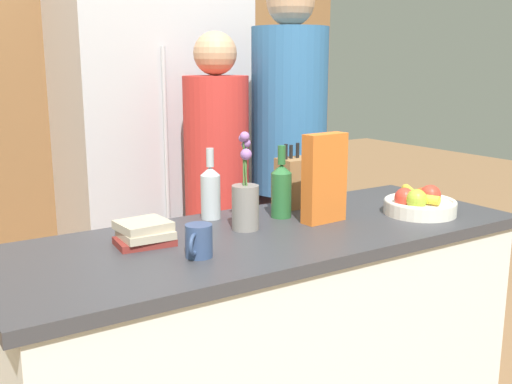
% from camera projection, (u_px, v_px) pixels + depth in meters
% --- Properties ---
extents(kitchen_island, '(1.81, 0.68, 0.91)m').
position_uv_depth(kitchen_island, '(269.00, 354.00, 2.11)').
color(kitchen_island, silver).
rests_on(kitchen_island, ground_plane).
extents(back_wall_wood, '(3.01, 0.12, 2.60)m').
position_uv_depth(back_wall_wood, '(106.00, 93.00, 3.24)').
color(back_wall_wood, brown).
rests_on(back_wall_wood, ground_plane).
extents(refrigerator, '(0.87, 0.63, 1.86)m').
position_uv_depth(refrigerator, '(153.00, 168.00, 3.09)').
color(refrigerator, '#B7B7BC').
rests_on(refrigerator, ground_plane).
extents(fruit_bowl, '(0.27, 0.27, 0.11)m').
position_uv_depth(fruit_bowl, '(419.00, 203.00, 2.23)').
color(fruit_bowl, silver).
rests_on(fruit_bowl, kitchen_island).
extents(knife_block, '(0.13, 0.11, 0.25)m').
position_uv_depth(knife_block, '(295.00, 182.00, 2.34)').
color(knife_block, olive).
rests_on(knife_block, kitchen_island).
extents(flower_vase, '(0.09, 0.09, 0.33)m').
position_uv_depth(flower_vase, '(245.00, 201.00, 2.02)').
color(flower_vase, gray).
rests_on(flower_vase, kitchen_island).
extents(cereal_box, '(0.17, 0.07, 0.32)m').
position_uv_depth(cereal_box, '(324.00, 178.00, 2.10)').
color(cereal_box, orange).
rests_on(cereal_box, kitchen_island).
extents(coffee_mug, '(0.10, 0.10, 0.10)m').
position_uv_depth(coffee_mug, '(198.00, 241.00, 1.74)').
color(coffee_mug, '#334770').
rests_on(coffee_mug, kitchen_island).
extents(book_stack, '(0.18, 0.16, 0.07)m').
position_uv_depth(book_stack, '(145.00, 233.00, 1.86)').
color(book_stack, maroon).
rests_on(book_stack, kitchen_island).
extents(bottle_oil, '(0.08, 0.08, 0.27)m').
position_uv_depth(bottle_oil, '(281.00, 189.00, 2.18)').
color(bottle_oil, '#286633').
rests_on(bottle_oil, kitchen_island).
extents(bottle_vinegar, '(0.07, 0.07, 0.26)m').
position_uv_depth(bottle_vinegar, '(211.00, 191.00, 2.16)').
color(bottle_vinegar, '#B2BCC1').
rests_on(bottle_vinegar, kitchen_island).
extents(person_at_sink, '(0.28, 0.28, 1.59)m').
position_uv_depth(person_at_sink, '(217.00, 190.00, 2.66)').
color(person_at_sink, '#383842').
rests_on(person_at_sink, ground_plane).
extents(person_in_blue, '(0.34, 0.34, 1.83)m').
position_uv_depth(person_in_blue, '(289.00, 157.00, 2.74)').
color(person_in_blue, '#383842').
rests_on(person_in_blue, ground_plane).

